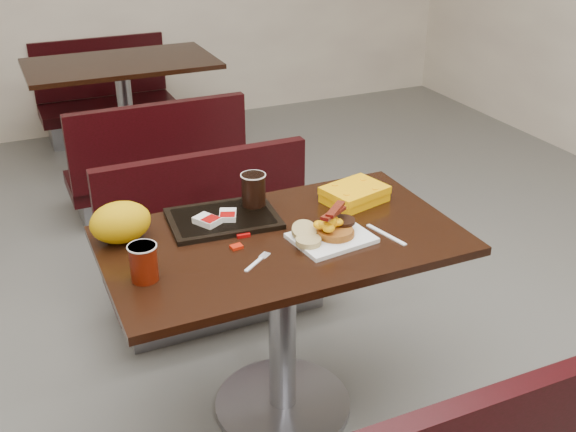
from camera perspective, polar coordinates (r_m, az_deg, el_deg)
name	(u,v)px	position (r m, az deg, el deg)	size (l,w,h in m)	color
floor	(283,407)	(2.77, -0.43, -15.46)	(6.00, 7.00, 0.01)	slate
table_near	(282,327)	(2.54, -0.46, -9.18)	(1.20, 0.70, 0.75)	black
bench_near_n	(219,245)	(3.10, -5.68, -2.41)	(1.00, 0.46, 0.72)	black
table_far	(127,117)	(4.79, -13.18, 7.97)	(1.20, 0.70, 0.75)	black
bench_far_s	(153,154)	(4.15, -11.10, 5.02)	(1.00, 0.46, 0.72)	black
bench_far_n	(107,92)	(5.46, -14.74, 9.91)	(1.00, 0.46, 0.72)	black
platter	(332,238)	(2.31, 3.61, -1.82)	(0.25, 0.20, 0.02)	white
pancake_stack	(335,231)	(2.31, 3.92, -1.26)	(0.13, 0.13, 0.03)	#944318
sausage_patty	(343,221)	(2.34, 4.59, -0.40)	(0.08, 0.08, 0.01)	black
scrambled_eggs	(329,223)	(2.29, 3.37, -0.57)	(0.09, 0.08, 0.05)	#FFC805
bacon_strips	(334,212)	(2.29, 3.79, 0.31)	(0.15, 0.07, 0.01)	#420704
muffin_bottom	(308,241)	(2.26, 1.69, -2.08)	(0.08, 0.08, 0.02)	tan
muffin_top	(304,231)	(2.30, 1.35, -1.22)	(0.08, 0.08, 0.02)	tan
coffee_cup_near	(144,263)	(2.11, -11.83, -3.80)	(0.08, 0.08, 0.12)	maroon
fork	(254,264)	(2.17, -2.84, -4.01)	(0.13, 0.02, 0.00)	white
knife	(386,235)	(2.37, 8.10, -1.54)	(0.18, 0.01, 0.00)	white
condiment_syrup	(236,247)	(2.27, -4.28, -2.54)	(0.04, 0.03, 0.01)	#AE1907
condiment_ketchup	(243,234)	(2.34, -3.76, -1.52)	(0.05, 0.03, 0.01)	#8C0504
tray	(223,219)	(2.44, -5.37, -0.21)	(0.38, 0.27, 0.02)	black
hashbrown_sleeve_left	(207,220)	(2.39, -6.70, -0.37)	(0.06, 0.08, 0.02)	silver
hashbrown_sleeve_right	(228,215)	(2.42, -4.99, 0.07)	(0.06, 0.08, 0.02)	silver
coffee_cup_far	(253,190)	(2.49, -2.87, 2.19)	(0.09, 0.09, 0.12)	black
clamshell	(355,194)	(2.58, 5.51, 1.81)	(0.22, 0.17, 0.06)	#FEA804
paper_bag	(120,222)	(2.34, -13.66, -0.51)	(0.20, 0.15, 0.14)	orange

